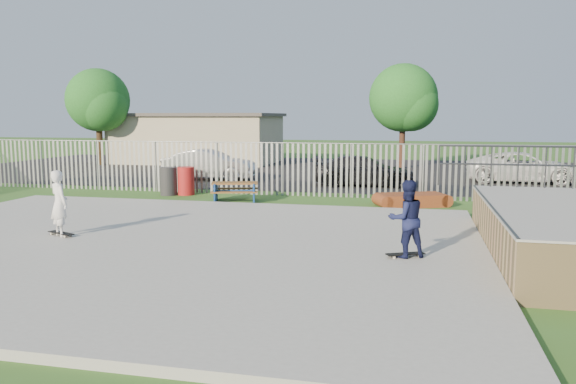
% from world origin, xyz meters
% --- Properties ---
extents(ground, '(120.00, 120.00, 0.00)m').
position_xyz_m(ground, '(0.00, 0.00, 0.00)').
color(ground, '#3B6221').
rests_on(ground, ground).
extents(concrete_slab, '(15.00, 12.00, 0.15)m').
position_xyz_m(concrete_slab, '(0.00, 0.00, 0.07)').
color(concrete_slab, '#999994').
rests_on(concrete_slab, ground).
extents(fence, '(26.04, 16.02, 2.00)m').
position_xyz_m(fence, '(1.00, 4.59, 1.00)').
color(fence, gray).
rests_on(fence, ground).
extents(picnic_table, '(1.91, 1.72, 0.68)m').
position_xyz_m(picnic_table, '(-0.29, 7.14, 0.35)').
color(picnic_table, brown).
rests_on(picnic_table, ground).
extents(funbox, '(2.31, 1.75, 0.41)m').
position_xyz_m(funbox, '(5.84, 7.45, 0.21)').
color(funbox, brown).
rests_on(funbox, ground).
extents(trash_bin_red, '(0.64, 0.64, 1.07)m').
position_xyz_m(trash_bin_red, '(-2.64, 8.34, 0.54)').
color(trash_bin_red, '#A91A1A').
rests_on(trash_bin_red, ground).
extents(trash_bin_grey, '(0.64, 0.64, 1.07)m').
position_xyz_m(trash_bin_grey, '(-3.26, 8.11, 0.54)').
color(trash_bin_grey, '#29292B').
rests_on(trash_bin_grey, ground).
extents(parking_lot, '(40.00, 18.00, 0.02)m').
position_xyz_m(parking_lot, '(0.00, 19.00, 0.01)').
color(parking_lot, black).
rests_on(parking_lot, ground).
extents(car_silver, '(4.46, 1.87, 1.43)m').
position_xyz_m(car_silver, '(-3.53, 13.21, 0.74)').
color(car_silver, '#BBBAC0').
rests_on(car_silver, parking_lot).
extents(car_dark, '(4.55, 2.18, 1.28)m').
position_xyz_m(car_dark, '(3.77, 12.60, 0.66)').
color(car_dark, black).
rests_on(car_dark, parking_lot).
extents(car_white, '(5.03, 2.50, 1.37)m').
position_xyz_m(car_white, '(10.68, 15.36, 0.71)').
color(car_white, white).
rests_on(car_white, parking_lot).
extents(building, '(10.40, 6.40, 3.20)m').
position_xyz_m(building, '(-8.00, 23.00, 1.61)').
color(building, '#BDB391').
rests_on(building, ground).
extents(tree_left, '(3.83, 3.83, 5.90)m').
position_xyz_m(tree_left, '(-13.14, 19.66, 3.97)').
color(tree_left, '#3E2C19').
rests_on(tree_left, ground).
extents(tree_mid, '(3.88, 3.88, 5.99)m').
position_xyz_m(tree_mid, '(5.13, 21.48, 4.03)').
color(tree_mid, '#45291B').
rests_on(tree_mid, ground).
extents(skateboard_a, '(0.81, 0.53, 0.08)m').
position_xyz_m(skateboard_a, '(5.77, -0.25, 0.19)').
color(skateboard_a, black).
rests_on(skateboard_a, concrete_slab).
extents(skateboard_b, '(0.82, 0.49, 0.08)m').
position_xyz_m(skateboard_b, '(-2.32, 0.03, 0.19)').
color(skateboard_b, black).
rests_on(skateboard_b, concrete_slab).
extents(skater_navy, '(0.95, 0.87, 1.57)m').
position_xyz_m(skater_navy, '(5.77, -0.25, 0.94)').
color(skater_navy, '#141940').
rests_on(skater_navy, concrete_slab).
extents(skater_white, '(0.69, 0.63, 1.57)m').
position_xyz_m(skater_white, '(-2.32, 0.03, 0.94)').
color(skater_white, white).
rests_on(skater_white, concrete_slab).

